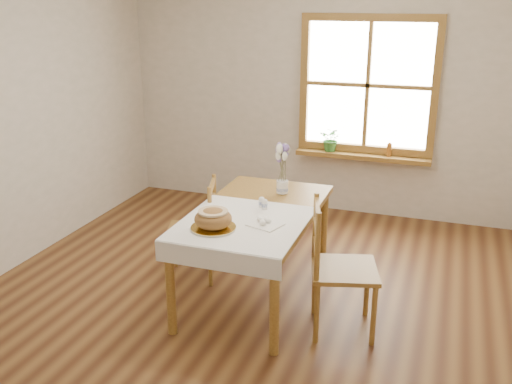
% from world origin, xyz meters
% --- Properties ---
extents(ground, '(5.00, 5.00, 0.00)m').
position_xyz_m(ground, '(0.00, 0.00, 0.00)').
color(ground, brown).
rests_on(ground, ground).
extents(room_walls, '(4.60, 5.10, 2.65)m').
position_xyz_m(room_walls, '(0.00, 0.00, 1.71)').
color(room_walls, beige).
rests_on(room_walls, ground).
extents(window, '(1.46, 0.08, 1.46)m').
position_xyz_m(window, '(0.50, 2.47, 1.45)').
color(window, olive).
rests_on(window, ground).
extents(window_sill, '(1.46, 0.20, 0.05)m').
position_xyz_m(window_sill, '(0.50, 2.40, 0.69)').
color(window_sill, olive).
rests_on(window_sill, ground).
extents(dining_table, '(0.90, 1.60, 0.75)m').
position_xyz_m(dining_table, '(0.00, 0.30, 0.66)').
color(dining_table, olive).
rests_on(dining_table, ground).
extents(table_linen, '(0.91, 0.99, 0.01)m').
position_xyz_m(table_linen, '(0.00, -0.00, 0.76)').
color(table_linen, silver).
rests_on(table_linen, dining_table).
extents(chair_left, '(0.54, 0.52, 0.89)m').
position_xyz_m(chair_left, '(-0.64, 0.43, 0.44)').
color(chair_left, olive).
rests_on(chair_left, ground).
extents(chair_right, '(0.59, 0.58, 0.99)m').
position_xyz_m(chair_right, '(0.77, 0.03, 0.50)').
color(chair_right, olive).
rests_on(chair_right, ground).
extents(bread_plate, '(0.41, 0.41, 0.02)m').
position_xyz_m(bread_plate, '(-0.15, -0.19, 0.77)').
color(bread_plate, white).
rests_on(bread_plate, table_linen).
extents(bread_loaf, '(0.27, 0.27, 0.15)m').
position_xyz_m(bread_loaf, '(-0.15, -0.19, 0.85)').
color(bread_loaf, olive).
rests_on(bread_loaf, bread_plate).
extents(egg_napkin, '(0.28, 0.25, 0.01)m').
position_xyz_m(egg_napkin, '(0.18, 0.00, 0.77)').
color(egg_napkin, silver).
rests_on(egg_napkin, table_linen).
extents(eggs, '(0.22, 0.20, 0.04)m').
position_xyz_m(eggs, '(0.18, 0.00, 0.79)').
color(eggs, white).
rests_on(eggs, egg_napkin).
extents(salt_shaker, '(0.05, 0.05, 0.09)m').
position_xyz_m(salt_shaker, '(0.07, 0.31, 0.80)').
color(salt_shaker, white).
rests_on(salt_shaker, table_linen).
extents(pepper_shaker, '(0.05, 0.05, 0.09)m').
position_xyz_m(pepper_shaker, '(0.03, 0.35, 0.80)').
color(pepper_shaker, white).
rests_on(pepper_shaker, table_linen).
extents(flower_vase, '(0.12, 0.12, 0.11)m').
position_xyz_m(flower_vase, '(0.08, 0.74, 0.80)').
color(flower_vase, white).
rests_on(flower_vase, dining_table).
extents(lavender_bouquet, '(0.17, 0.17, 0.33)m').
position_xyz_m(lavender_bouquet, '(0.08, 0.74, 1.02)').
color(lavender_bouquet, '#6F5699').
rests_on(lavender_bouquet, flower_vase).
extents(potted_plant, '(0.30, 0.32, 0.21)m').
position_xyz_m(potted_plant, '(0.15, 2.40, 0.82)').
color(potted_plant, '#34732E').
rests_on(potted_plant, window_sill).
extents(amber_bottle, '(0.05, 0.05, 0.15)m').
position_xyz_m(amber_bottle, '(0.78, 2.40, 0.79)').
color(amber_bottle, '#95541B').
rests_on(amber_bottle, window_sill).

